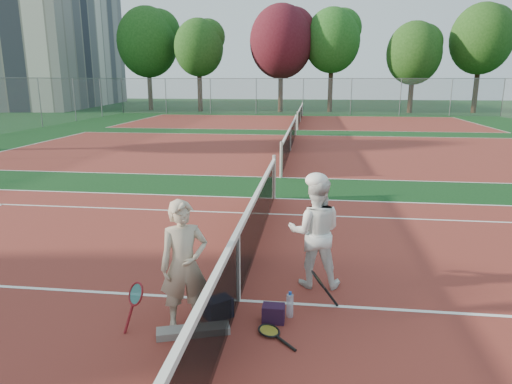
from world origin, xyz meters
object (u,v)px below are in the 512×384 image
racket_black_held (318,289)px  sports_bag_purple (274,314)px  apartment_block (51,37)px  sports_bag_navy (218,308)px  player_a (184,265)px  player_b (315,232)px  net_main (238,266)px  racket_spare (269,331)px  water_bottle (290,306)px  racket_red (137,306)px

racket_black_held → sports_bag_purple: (-0.54, -0.44, -0.14)m
apartment_block → sports_bag_navy: 52.96m
player_a → racket_black_held: (1.58, 0.66, -0.53)m
player_b → sports_bag_purple: player_b is taller
net_main → player_b: player_b is taller
sports_bag_purple → player_b: bearing=66.9°
player_b → sports_bag_navy: size_ratio=4.90×
racket_black_held → racket_spare: (-0.57, -0.71, -0.22)m
player_b → sports_bag_navy: 1.75m
net_main → racket_black_held: 1.08m
sports_bag_navy → water_bottle: (0.89, 0.12, 0.02)m
racket_black_held → sports_bag_navy: racket_black_held is taller
sports_bag_navy → sports_bag_purple: size_ratio=1.19×
racket_spare → racket_black_held: bearing=-82.6°
apartment_block → sports_bag_purple: 53.36m
player_b → racket_red: size_ratio=2.83×
racket_spare → sports_bag_navy: (-0.67, 0.30, 0.10)m
water_bottle → racket_black_held: bearing=40.2°
apartment_block → player_b: 52.59m
water_bottle → sports_bag_navy: bearing=-172.3°
player_b → sports_bag_purple: bearing=66.6°
racket_black_held → racket_spare: racket_black_held is taller
player_a → water_bottle: 1.43m
sports_bag_purple → water_bottle: bearing=37.6°
player_a → player_b: bearing=15.1°
player_b → net_main: bearing=32.7°
racket_black_held → sports_bag_navy: size_ratio=1.56×
sports_bag_purple → racket_black_held: bearing=39.3°
apartment_block → racket_black_held: apartment_block is taller
net_main → racket_red: 1.39m
player_a → racket_red: (-0.57, -0.11, -0.50)m
water_bottle → apartment_block: bearing=122.9°
player_b → racket_black_held: size_ratio=3.15×
racket_red → water_bottle: 1.87m
net_main → player_a: 0.92m
apartment_block → racket_red: 52.77m
racket_red → sports_bag_purple: (1.61, 0.33, -0.17)m
apartment_block → sports_bag_purple: size_ratio=80.56×
racket_red → sports_bag_purple: bearing=-45.8°
racket_spare → net_main: bearing=-11.8°
racket_spare → sports_bag_purple: sports_bag_purple is taller
sports_bag_purple → water_bottle: size_ratio=0.91×
racket_black_held → racket_spare: 0.94m
net_main → racket_red: size_ratio=19.53×
player_b → sports_bag_purple: 1.41m
racket_red → sports_bag_navy: size_ratio=1.73×
sports_bag_purple → racket_red: bearing=-168.5°
apartment_block → sports_bag_navy: (27.82, -44.46, -7.37)m
water_bottle → sports_bag_purple: bearing=-142.4°
racket_red → water_bottle: size_ratio=1.87×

